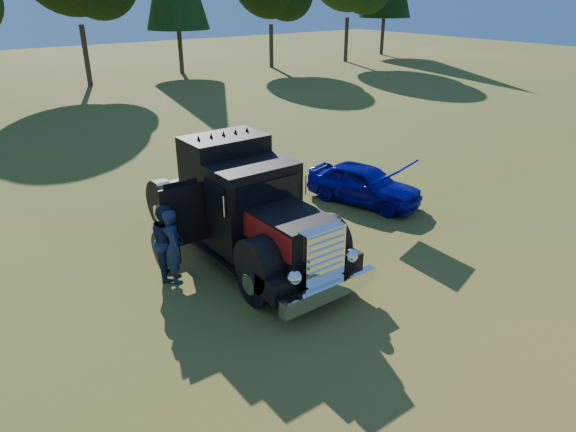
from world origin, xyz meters
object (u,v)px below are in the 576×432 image
(spectator_far, at_px, (168,240))
(hotrod_coupe, at_px, (364,184))
(spectator_near, at_px, (174,246))
(diamond_t_truck, at_px, (244,210))

(spectator_far, bearing_deg, hotrod_coupe, -66.25)
(spectator_near, bearing_deg, diamond_t_truck, -71.62)
(hotrod_coupe, bearing_deg, diamond_t_truck, -171.28)
(diamond_t_truck, xyz_separation_m, spectator_far, (-2.02, 0.20, -0.34))
(hotrod_coupe, height_order, spectator_far, hotrod_coupe)
(hotrod_coupe, relative_size, spectator_near, 2.35)
(spectator_near, height_order, spectator_far, spectator_far)
(spectator_near, bearing_deg, spectator_far, 19.52)
(diamond_t_truck, distance_m, hotrod_coupe, 5.11)
(hotrod_coupe, relative_size, spectator_far, 2.27)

